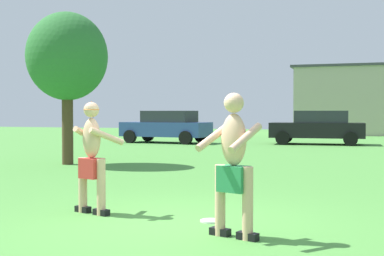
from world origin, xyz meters
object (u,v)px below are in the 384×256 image
player_in_green (233,161)px  frisbee (211,221)px  player_with_cap (92,153)px  car_black_far_end (318,127)px  tree_left_field (67,57)px  car_blue_near_post (167,126)px

player_in_green → frisbee: player_in_green is taller
player_with_cap → player_in_green: player_in_green is taller
player_in_green → car_black_far_end: (-0.60, 19.45, -0.10)m
player_in_green → tree_left_field: 10.16m
tree_left_field → player_with_cap: bearing=-56.4°
player_in_green → frisbee: 1.33m
car_black_far_end → tree_left_field: tree_left_field is taller
player_with_cap → tree_left_field: 8.10m
frisbee → car_black_far_end: 18.65m
player_in_green → frisbee: (-0.51, 0.82, -0.91)m
frisbee → car_blue_near_post: car_blue_near_post is taller
player_with_cap → car_black_far_end: player_with_cap is taller
frisbee → tree_left_field: tree_left_field is taller
tree_left_field → car_blue_near_post: bearing=95.7°
car_black_far_end → player_with_cap: bearing=-95.4°
car_blue_near_post → car_black_far_end: same height
frisbee → car_blue_near_post: size_ratio=0.07×
frisbee → player_with_cap: bearing=179.1°
player_with_cap → car_black_far_end: (1.76, 18.60, -0.09)m
player_in_green → tree_left_field: size_ratio=0.40×
player_with_cap → tree_left_field: size_ratio=0.38×
player_in_green → car_blue_near_post: bearing=112.9°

